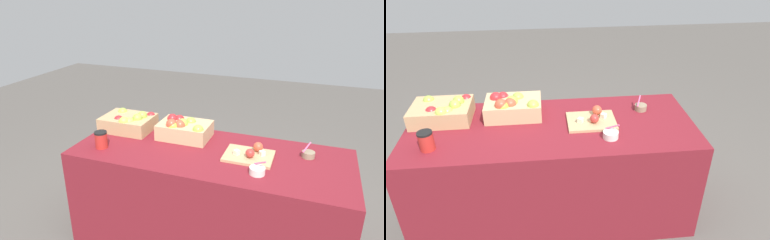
% 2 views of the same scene
% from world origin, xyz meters
% --- Properties ---
extents(ground_plane, '(10.00, 10.00, 0.00)m').
position_xyz_m(ground_plane, '(0.00, 0.00, 0.00)').
color(ground_plane, '#56514C').
extents(table, '(1.90, 0.76, 0.74)m').
position_xyz_m(table, '(0.00, 0.00, 0.37)').
color(table, maroon).
rests_on(table, ground_plane).
extents(apple_crate_left, '(0.39, 0.30, 0.16)m').
position_xyz_m(apple_crate_left, '(-0.72, 0.16, 0.80)').
color(apple_crate_left, tan).
rests_on(apple_crate_left, table).
extents(apple_crate_middle, '(0.38, 0.27, 0.17)m').
position_xyz_m(apple_crate_middle, '(-0.26, 0.16, 0.81)').
color(apple_crate_middle, tan).
rests_on(apple_crate_middle, table).
extents(cutting_board_front, '(0.32, 0.25, 0.08)m').
position_xyz_m(cutting_board_front, '(0.27, 0.02, 0.76)').
color(cutting_board_front, tan).
rests_on(cutting_board_front, table).
extents(sample_bowl_near, '(0.09, 0.10, 0.09)m').
position_xyz_m(sample_bowl_near, '(0.64, 0.15, 0.76)').
color(sample_bowl_near, gray).
rests_on(sample_bowl_near, table).
extents(sample_bowl_mid, '(0.10, 0.10, 0.10)m').
position_xyz_m(sample_bowl_mid, '(0.36, -0.19, 0.76)').
color(sample_bowl_mid, silver).
rests_on(sample_bowl_mid, table).
extents(coffee_cup, '(0.09, 0.09, 0.12)m').
position_xyz_m(coffee_cup, '(-0.74, -0.20, 0.80)').
color(coffee_cup, red).
rests_on(coffee_cup, table).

